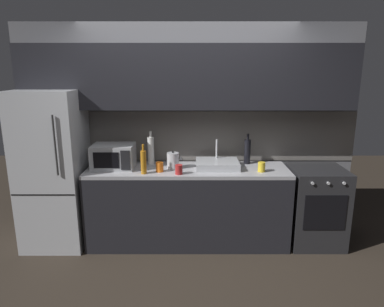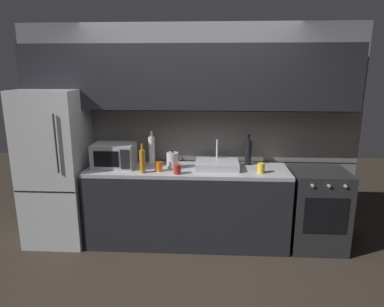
{
  "view_description": "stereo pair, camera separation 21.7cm",
  "coord_description": "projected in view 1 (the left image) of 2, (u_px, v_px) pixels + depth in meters",
  "views": [
    {
      "loc": [
        0.05,
        -2.82,
        2.0
      ],
      "look_at": [
        0.05,
        0.9,
        1.07
      ],
      "focal_mm": 32.24,
      "sensor_mm": 36.0,
      "label": 1
    },
    {
      "loc": [
        0.27,
        -2.81,
        2.0
      ],
      "look_at": [
        0.05,
        0.9,
        1.07
      ],
      "focal_mm": 32.24,
      "sensor_mm": 36.0,
      "label": 2
    }
  ],
  "objects": [
    {
      "name": "ground_plane",
      "position": [
        186.0,
        288.0,
        3.22
      ],
      "size": [
        10.0,
        10.0,
        0.0
      ],
      "primitive_type": "plane",
      "color": "#2D261E"
    },
    {
      "name": "back_wall",
      "position": [
        187.0,
        108.0,
        4.0
      ],
      "size": [
        4.0,
        0.44,
        2.5
      ],
      "color": "slate",
      "rests_on": "ground"
    },
    {
      "name": "counter_run",
      "position": [
        187.0,
        206.0,
        3.98
      ],
      "size": [
        2.26,
        0.6,
        0.9
      ],
      "color": "black",
      "rests_on": "ground"
    },
    {
      "name": "refrigerator",
      "position": [
        53.0,
        170.0,
        3.87
      ],
      "size": [
        0.68,
        0.69,
        1.77
      ],
      "color": "#B7BABF",
      "rests_on": "ground"
    },
    {
      "name": "oven_range",
      "position": [
        314.0,
        206.0,
        3.98
      ],
      "size": [
        0.6,
        0.62,
        0.9
      ],
      "color": "#232326",
      "rests_on": "ground"
    },
    {
      "name": "microwave",
      "position": [
        113.0,
        156.0,
        3.86
      ],
      "size": [
        0.46,
        0.35,
        0.27
      ],
      "color": "#A8AAAF",
      "rests_on": "counter_run"
    },
    {
      "name": "sink_basin",
      "position": [
        217.0,
        164.0,
        3.89
      ],
      "size": [
        0.48,
        0.38,
        0.3
      ],
      "color": "#ADAFB5",
      "rests_on": "counter_run"
    },
    {
      "name": "kettle",
      "position": [
        173.0,
        161.0,
        3.85
      ],
      "size": [
        0.17,
        0.13,
        0.2
      ],
      "color": "#B7BABF",
      "rests_on": "counter_run"
    },
    {
      "name": "wine_bottle_dark",
      "position": [
        247.0,
        151.0,
        4.03
      ],
      "size": [
        0.07,
        0.07,
        0.36
      ],
      "color": "black",
      "rests_on": "counter_run"
    },
    {
      "name": "wine_bottle_white",
      "position": [
        150.0,
        150.0,
        4.03
      ],
      "size": [
        0.08,
        0.08,
        0.39
      ],
      "color": "silver",
      "rests_on": "counter_run"
    },
    {
      "name": "wine_bottle_amber",
      "position": [
        143.0,
        162.0,
        3.65
      ],
      "size": [
        0.06,
        0.06,
        0.32
      ],
      "color": "#B27019",
      "rests_on": "counter_run"
    },
    {
      "name": "mug_red",
      "position": [
        178.0,
        170.0,
        3.65
      ],
      "size": [
        0.08,
        0.08,
        0.1
      ],
      "primitive_type": "cylinder",
      "color": "#A82323",
      "rests_on": "counter_run"
    },
    {
      "name": "mug_orange",
      "position": [
        159.0,
        167.0,
        3.74
      ],
      "size": [
        0.08,
        0.08,
        0.11
      ],
      "primitive_type": "cylinder",
      "color": "orange",
      "rests_on": "counter_run"
    },
    {
      "name": "mug_yellow",
      "position": [
        261.0,
        167.0,
        3.74
      ],
      "size": [
        0.08,
        0.08,
        0.11
      ],
      "primitive_type": "cylinder",
      "color": "gold",
      "rests_on": "counter_run"
    }
  ]
}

